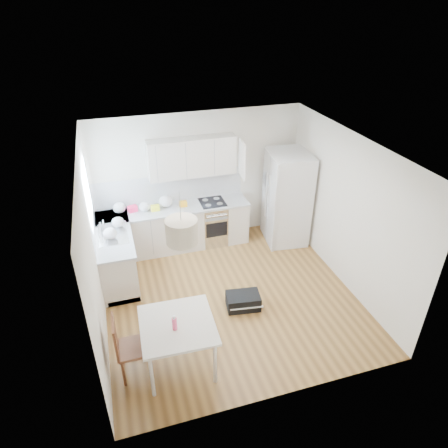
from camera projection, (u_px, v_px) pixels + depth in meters
name	position (u px, v px, depth m)	size (l,w,h in m)	color
floor	(230.00, 295.00, 7.00)	(4.20, 4.20, 0.00)	brown
ceiling	(231.00, 148.00, 5.63)	(4.20, 4.20, 0.00)	white
wall_back	(199.00, 178.00, 8.05)	(4.20, 4.20, 0.00)	silver
wall_left	(93.00, 252.00, 5.79)	(4.20, 4.20, 0.00)	silver
wall_right	(347.00, 211.00, 6.84)	(4.20, 4.20, 0.00)	silver
window_glassblock	(88.00, 193.00, 6.54)	(0.02, 1.00, 1.00)	#BFE0F9
cabinets_back	(175.00, 229.00, 8.11)	(3.00, 0.60, 0.88)	beige
cabinets_left	(117.00, 255.00, 7.31)	(0.60, 1.80, 0.88)	beige
counter_back	(173.00, 209.00, 7.88)	(3.02, 0.64, 0.04)	#A8AAAD
counter_left	(113.00, 233.00, 7.08)	(0.64, 1.82, 0.04)	#A8AAAD
backsplash_back	(170.00, 188.00, 7.96)	(3.00, 0.01, 0.58)	white
backsplash_left	(93.00, 221.00, 6.85)	(0.01, 1.80, 0.58)	white
upper_cabinets	(192.00, 157.00, 7.61)	(1.70, 0.32, 0.75)	beige
range_oven	(213.00, 223.00, 8.31)	(0.50, 0.61, 0.88)	silver
sink	(113.00, 234.00, 7.03)	(0.50, 0.80, 0.16)	silver
refrigerator	(287.00, 198.00, 8.17)	(0.91, 0.96, 1.92)	white
dining_table	(178.00, 329.00, 5.37)	(1.03, 1.03, 0.78)	beige
dining_chair	(134.00, 346.00, 5.35)	(0.42, 0.42, 1.00)	#4F2D17
drink_bottle	(174.00, 323.00, 5.19)	(0.07, 0.07, 0.23)	#F34371
gym_bag	(243.00, 301.00, 6.69)	(0.55, 0.36, 0.26)	black
pendant_lamp	(182.00, 231.00, 4.69)	(0.39, 0.39, 0.30)	beige
grocery_bag_a	(119.00, 208.00, 7.64)	(0.24, 0.20, 0.22)	white
grocery_bag_b	(144.00, 207.00, 7.70)	(0.21, 0.18, 0.19)	white
grocery_bag_c	(165.00, 201.00, 7.84)	(0.27, 0.23, 0.24)	white
grocery_bag_d	(118.00, 222.00, 7.18)	(0.22, 0.19, 0.20)	white
grocery_bag_e	(110.00, 234.00, 6.84)	(0.23, 0.20, 0.21)	white
snack_orange	(183.00, 204.00, 7.90)	(0.15, 0.10, 0.11)	orange
snack_yellow	(155.00, 208.00, 7.74)	(0.16, 0.10, 0.11)	#FFFB28
snack_red	(133.00, 209.00, 7.71)	(0.18, 0.11, 0.12)	#DA1B45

